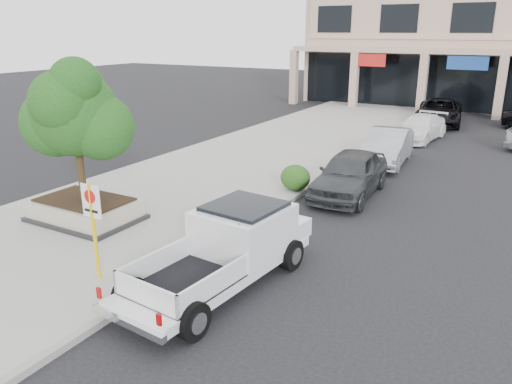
{
  "coord_description": "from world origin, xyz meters",
  "views": [
    {
      "loc": [
        5.54,
        -9.69,
        5.7
      ],
      "look_at": [
        -0.86,
        1.5,
        1.5
      ],
      "focal_mm": 35.0,
      "sensor_mm": 36.0,
      "label": 1
    }
  ],
  "objects_px": {
    "pickup_truck": "(218,253)",
    "curb_car_a": "(350,174)",
    "planter": "(85,210)",
    "no_parking_sign": "(93,219)",
    "curb_car_d": "(439,112)",
    "curb_car_c": "(420,128)",
    "planter_tree": "(82,113)",
    "curb_car_b": "(387,147)"
  },
  "relations": [
    {
      "from": "planter",
      "to": "curb_car_c",
      "type": "xyz_separation_m",
      "value": [
        6.05,
        17.72,
        0.19
      ]
    },
    {
      "from": "planter_tree",
      "to": "curb_car_d",
      "type": "xyz_separation_m",
      "value": [
        5.92,
        22.95,
        -2.62
      ]
    },
    {
      "from": "no_parking_sign",
      "to": "curb_car_b",
      "type": "relative_size",
      "value": 0.49
    },
    {
      "from": "planter_tree",
      "to": "curb_car_b",
      "type": "height_order",
      "value": "planter_tree"
    },
    {
      "from": "planter",
      "to": "curb_car_c",
      "type": "height_order",
      "value": "curb_car_c"
    },
    {
      "from": "planter",
      "to": "curb_car_b",
      "type": "relative_size",
      "value": 0.69
    },
    {
      "from": "pickup_truck",
      "to": "curb_car_d",
      "type": "xyz_separation_m",
      "value": [
        0.33,
        24.37,
        -0.09
      ]
    },
    {
      "from": "curb_car_c",
      "to": "no_parking_sign",
      "type": "bearing_deg",
      "value": -91.11
    },
    {
      "from": "planter",
      "to": "no_parking_sign",
      "type": "bearing_deg",
      "value": -38.25
    },
    {
      "from": "curb_car_b",
      "to": "curb_car_d",
      "type": "relative_size",
      "value": 0.82
    },
    {
      "from": "curb_car_a",
      "to": "planter",
      "type": "bearing_deg",
      "value": -134.45
    },
    {
      "from": "curb_car_d",
      "to": "planter_tree",
      "type": "bearing_deg",
      "value": -112.19
    },
    {
      "from": "planter_tree",
      "to": "curb_car_c",
      "type": "bearing_deg",
      "value": 71.38
    },
    {
      "from": "curb_car_d",
      "to": "planter",
      "type": "bearing_deg",
      "value": -112.41
    },
    {
      "from": "planter_tree",
      "to": "curb_car_a",
      "type": "height_order",
      "value": "planter_tree"
    },
    {
      "from": "no_parking_sign",
      "to": "curb_car_c",
      "type": "distance_m",
      "value": 20.46
    },
    {
      "from": "pickup_truck",
      "to": "curb_car_d",
      "type": "relative_size",
      "value": 0.98
    },
    {
      "from": "planter_tree",
      "to": "curb_car_c",
      "type": "distance_m",
      "value": 18.74
    },
    {
      "from": "no_parking_sign",
      "to": "pickup_truck",
      "type": "xyz_separation_m",
      "value": [
        2.54,
        1.24,
        -0.75
      ]
    },
    {
      "from": "curb_car_c",
      "to": "curb_car_a",
      "type": "bearing_deg",
      "value": -83.17
    },
    {
      "from": "planter_tree",
      "to": "pickup_truck",
      "type": "height_order",
      "value": "planter_tree"
    },
    {
      "from": "curb_car_d",
      "to": "curb_car_c",
      "type": "bearing_deg",
      "value": -97.72
    },
    {
      "from": "planter",
      "to": "no_parking_sign",
      "type": "relative_size",
      "value": 1.39
    },
    {
      "from": "pickup_truck",
      "to": "curb_car_c",
      "type": "height_order",
      "value": "pickup_truck"
    },
    {
      "from": "planter_tree",
      "to": "planter",
      "type": "bearing_deg",
      "value": -131.03
    },
    {
      "from": "pickup_truck",
      "to": "curb_car_a",
      "type": "relative_size",
      "value": 1.18
    },
    {
      "from": "pickup_truck",
      "to": "curb_car_d",
      "type": "height_order",
      "value": "pickup_truck"
    },
    {
      "from": "pickup_truck",
      "to": "curb_car_b",
      "type": "relative_size",
      "value": 1.19
    },
    {
      "from": "planter_tree",
      "to": "curb_car_c",
      "type": "xyz_separation_m",
      "value": [
        5.92,
        17.57,
        -2.75
      ]
    },
    {
      "from": "planter_tree",
      "to": "curb_car_b",
      "type": "xyz_separation_m",
      "value": [
        5.8,
        11.68,
        -2.64
      ]
    },
    {
      "from": "curb_car_b",
      "to": "curb_car_c",
      "type": "relative_size",
      "value": 1.02
    },
    {
      "from": "no_parking_sign",
      "to": "curb_car_a",
      "type": "xyz_separation_m",
      "value": [
        2.84,
        9.22,
        -0.83
      ]
    },
    {
      "from": "planter_tree",
      "to": "curb_car_b",
      "type": "distance_m",
      "value": 13.31
    },
    {
      "from": "planter",
      "to": "curb_car_d",
      "type": "distance_m",
      "value": 23.88
    },
    {
      "from": "pickup_truck",
      "to": "curb_car_b",
      "type": "distance_m",
      "value": 13.1
    },
    {
      "from": "no_parking_sign",
      "to": "curb_car_d",
      "type": "distance_m",
      "value": 25.78
    },
    {
      "from": "planter_tree",
      "to": "curb_car_d",
      "type": "height_order",
      "value": "planter_tree"
    },
    {
      "from": "pickup_truck",
      "to": "curb_car_d",
      "type": "distance_m",
      "value": 24.37
    },
    {
      "from": "no_parking_sign",
      "to": "planter",
      "type": "bearing_deg",
      "value": 141.75
    },
    {
      "from": "planter",
      "to": "pickup_truck",
      "type": "distance_m",
      "value": 5.88
    },
    {
      "from": "curb_car_c",
      "to": "curb_car_d",
      "type": "height_order",
      "value": "curb_car_d"
    },
    {
      "from": "curb_car_a",
      "to": "curb_car_c",
      "type": "distance_m",
      "value": 11.01
    }
  ]
}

